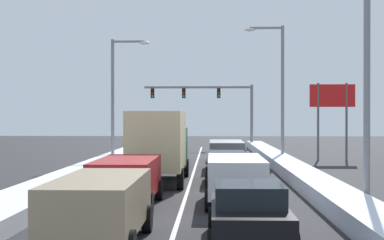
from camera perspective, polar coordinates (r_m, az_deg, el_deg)
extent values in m
plane|color=#28282B|center=(26.92, -0.22, -6.33)|extent=(128.18, 128.18, 0.00)
cube|color=silver|center=(31.82, 0.12, -5.28)|extent=(0.14, 54.23, 0.01)
cube|color=silver|center=(32.06, 9.66, -4.69)|extent=(1.48, 54.23, 0.63)
cube|color=silver|center=(32.40, -9.33, -4.71)|extent=(2.18, 54.23, 0.55)
cube|color=black|center=(14.53, 5.57, -9.60)|extent=(1.82, 4.50, 0.70)
cube|color=black|center=(14.29, 5.61, -7.31)|extent=(1.64, 2.20, 0.55)
cube|color=red|center=(12.32, 2.96, -10.84)|extent=(0.24, 0.08, 0.14)
cube|color=red|center=(12.42, 9.47, -10.75)|extent=(0.24, 0.08, 0.14)
cylinder|color=black|center=(16.08, 2.00, -9.71)|extent=(0.22, 0.66, 0.66)
cylinder|color=black|center=(16.18, 8.41, -9.65)|extent=(0.22, 0.66, 0.66)
cube|color=silver|center=(20.87, 4.30, -5.40)|extent=(1.95, 4.90, 1.25)
cube|color=black|center=(18.44, 4.61, -5.30)|extent=(1.56, 0.06, 0.55)
cube|color=red|center=(18.48, 2.17, -6.46)|extent=(0.20, 0.08, 0.28)
cube|color=red|center=(18.55, 7.03, -6.44)|extent=(0.20, 0.08, 0.28)
cylinder|color=black|center=(22.62, 1.68, -6.67)|extent=(0.25, 0.74, 0.74)
cylinder|color=black|center=(22.69, 6.55, -6.65)|extent=(0.25, 0.74, 0.74)
cylinder|color=black|center=(19.25, 1.64, -7.91)|extent=(0.25, 0.74, 0.74)
cylinder|color=black|center=(19.33, 7.36, -7.88)|extent=(0.25, 0.74, 0.74)
cube|color=maroon|center=(27.28, 3.45, -4.91)|extent=(1.82, 4.50, 0.70)
cube|color=black|center=(27.09, 3.45, -3.66)|extent=(1.64, 2.20, 0.55)
cube|color=red|center=(25.07, 1.99, -5.10)|extent=(0.24, 0.08, 0.14)
cube|color=red|center=(25.11, 5.16, -5.09)|extent=(0.24, 0.08, 0.14)
cylinder|color=black|center=(28.85, 1.59, -5.22)|extent=(0.22, 0.66, 0.66)
cylinder|color=black|center=(28.89, 5.14, -5.21)|extent=(0.22, 0.66, 0.66)
cylinder|color=black|center=(25.76, 1.55, -5.89)|extent=(0.22, 0.66, 0.66)
cylinder|color=black|center=(25.81, 5.52, -5.88)|extent=(0.22, 0.66, 0.66)
cube|color=slate|center=(34.20, 3.40, -3.14)|extent=(1.95, 4.90, 1.25)
cube|color=black|center=(31.78, 3.51, -2.91)|extent=(1.56, 0.06, 0.55)
cube|color=red|center=(31.80, 2.10, -3.59)|extent=(0.20, 0.08, 0.28)
cube|color=red|center=(31.85, 4.91, -3.58)|extent=(0.20, 0.08, 0.28)
cylinder|color=black|center=(35.93, 1.80, -4.05)|extent=(0.25, 0.74, 0.74)
cylinder|color=black|center=(35.98, 4.85, -4.04)|extent=(0.25, 0.74, 0.74)
cylinder|color=black|center=(32.55, 1.79, -4.51)|extent=(0.25, 0.74, 0.74)
cylinder|color=black|center=(32.60, 5.16, -4.50)|extent=(0.25, 0.74, 0.74)
cube|color=#B7BABF|center=(40.75, 3.09, -3.16)|extent=(1.82, 4.50, 0.70)
cube|color=black|center=(40.56, 3.09, -2.32)|extent=(1.64, 2.20, 0.55)
cube|color=red|center=(38.54, 2.12, -3.18)|extent=(0.24, 0.08, 0.14)
cube|color=red|center=(38.57, 4.18, -3.18)|extent=(0.24, 0.08, 0.14)
cylinder|color=black|center=(42.31, 1.84, -3.43)|extent=(0.22, 0.66, 0.66)
cylinder|color=black|center=(42.34, 4.25, -3.43)|extent=(0.22, 0.66, 0.66)
cylinder|color=black|center=(39.21, 1.83, -3.73)|extent=(0.22, 0.66, 0.66)
cylinder|color=black|center=(39.25, 4.43, -3.73)|extent=(0.22, 0.66, 0.66)
cube|color=#937F60|center=(14.31, -9.06, -8.07)|extent=(1.95, 4.90, 1.25)
cube|color=black|center=(11.94, -11.29, -8.43)|extent=(1.56, 0.06, 0.55)
cube|color=red|center=(12.21, -14.90, -10.03)|extent=(0.20, 0.08, 0.28)
cube|color=red|center=(11.86, -7.54, -10.33)|extent=(0.20, 0.08, 0.28)
cylinder|color=black|center=(16.25, -11.25, -9.46)|extent=(0.25, 0.74, 0.74)
cylinder|color=black|center=(15.93, -4.45, -9.66)|extent=(0.25, 0.74, 0.74)
cube|color=maroon|center=(20.24, -6.45, -5.58)|extent=(1.95, 4.90, 1.25)
cube|color=black|center=(17.84, -7.58, -5.50)|extent=(1.56, 0.06, 0.55)
cube|color=red|center=(18.04, -10.04, -6.63)|extent=(0.20, 0.08, 0.28)
cube|color=red|center=(17.79, -5.08, -6.73)|extent=(0.20, 0.08, 0.28)
cylinder|color=black|center=(22.14, -8.26, -6.83)|extent=(0.25, 0.74, 0.74)
cylinder|color=black|center=(21.88, -3.30, -6.91)|extent=(0.25, 0.74, 0.74)
cylinder|color=black|center=(18.83, -10.11, -8.10)|extent=(0.25, 0.74, 0.74)
cylinder|color=black|center=(18.53, -4.27, -8.24)|extent=(0.25, 0.74, 0.74)
cube|color=#1E5633|center=(29.90, -2.78, -2.66)|extent=(2.35, 2.20, 2.00)
cube|color=#D1C18C|center=(26.29, -3.43, -1.99)|extent=(2.35, 5.00, 2.60)
cylinder|color=black|center=(30.38, -4.86, -4.69)|extent=(0.28, 0.92, 0.92)
cylinder|color=black|center=(30.20, -0.60, -4.72)|extent=(0.28, 0.92, 0.92)
cylinder|color=black|center=(25.06, -6.33, -5.77)|extent=(0.28, 0.92, 0.92)
cylinder|color=black|center=(24.83, -1.16, -5.83)|extent=(0.28, 0.92, 0.92)
cube|color=navy|center=(35.31, -2.66, -3.70)|extent=(1.82, 4.50, 0.70)
cube|color=black|center=(35.12, -2.68, -2.73)|extent=(1.64, 2.20, 0.55)
cube|color=red|center=(33.18, -4.16, -3.76)|extent=(0.24, 0.08, 0.14)
cube|color=red|center=(33.06, -1.77, -3.77)|extent=(0.24, 0.08, 0.14)
cylinder|color=black|center=(36.95, -3.85, -3.99)|extent=(0.22, 0.66, 0.66)
cylinder|color=black|center=(36.82, -1.08, -4.00)|extent=(0.22, 0.66, 0.66)
cylinder|color=black|center=(33.88, -4.38, -4.38)|extent=(0.22, 0.66, 0.66)
cylinder|color=black|center=(33.73, -1.36, -4.40)|extent=(0.22, 0.66, 0.66)
cube|color=#38383D|center=(40.80, -2.09, -3.15)|extent=(1.82, 4.50, 0.70)
cube|color=black|center=(40.61, -2.11, -2.31)|extent=(1.64, 2.20, 0.55)
cube|color=red|center=(38.66, -3.34, -3.17)|extent=(0.24, 0.08, 0.14)
cube|color=red|center=(38.55, -1.29, -3.18)|extent=(0.24, 0.08, 0.14)
cylinder|color=black|center=(42.43, -3.14, -3.42)|extent=(0.22, 0.66, 0.66)
cylinder|color=black|center=(42.31, -0.74, -3.43)|extent=(0.22, 0.66, 0.66)
cylinder|color=black|center=(39.35, -3.54, -3.72)|extent=(0.22, 0.66, 0.66)
cylinder|color=black|center=(39.22, -0.95, -3.73)|extent=(0.22, 0.66, 0.66)
cylinder|color=slate|center=(56.43, 5.90, 0.34)|extent=(0.28, 0.28, 6.20)
cube|color=slate|center=(56.38, 0.58, 3.24)|extent=(10.46, 0.20, 0.20)
cube|color=black|center=(56.35, 2.65, 2.65)|extent=(0.34, 0.34, 0.95)
sphere|color=#4C0A0A|center=(56.17, 2.65, 2.95)|extent=(0.22, 0.22, 0.22)
sphere|color=#593F0C|center=(56.16, 2.65, 2.66)|extent=(0.22, 0.22, 0.22)
sphere|color=green|center=(56.15, 2.65, 2.37)|extent=(0.22, 0.22, 0.22)
cube|color=black|center=(56.41, -0.81, 2.65)|extent=(0.34, 0.34, 0.95)
sphere|color=#4C0A0A|center=(56.23, -0.82, 2.95)|extent=(0.22, 0.22, 0.22)
sphere|color=#593F0C|center=(56.22, -0.82, 2.66)|extent=(0.22, 0.22, 0.22)
sphere|color=green|center=(56.21, -0.82, 2.37)|extent=(0.22, 0.22, 0.22)
cube|color=black|center=(56.64, -3.91, 2.64)|extent=(0.34, 0.34, 0.95)
sphere|color=#4C0A0A|center=(56.46, -3.93, 2.94)|extent=(0.22, 0.22, 0.22)
sphere|color=#593F0C|center=(56.45, -3.93, 2.65)|extent=(0.22, 0.22, 0.22)
sphere|color=green|center=(56.44, -3.93, 2.36)|extent=(0.22, 0.22, 0.22)
cylinder|color=gray|center=(20.03, 16.83, 3.92)|extent=(0.22, 0.22, 8.78)
cylinder|color=gray|center=(39.36, 8.90, 2.52)|extent=(0.22, 0.22, 9.22)
cube|color=gray|center=(39.66, 7.31, 8.98)|extent=(2.20, 0.14, 0.14)
ellipsoid|color=#EAE5C6|center=(39.56, 5.71, 8.86)|extent=(0.70, 0.36, 0.24)
cylinder|color=gray|center=(40.25, -7.82, 1.90)|extent=(0.22, 0.22, 8.43)
cube|color=gray|center=(40.39, -6.27, 7.68)|extent=(2.20, 0.14, 0.14)
ellipsoid|color=#EAE5C6|center=(40.24, -4.71, 7.57)|extent=(0.70, 0.36, 0.24)
cylinder|color=#59595B|center=(41.99, 12.31, -0.16)|extent=(0.16, 0.16, 5.50)
cylinder|color=#59595B|center=(42.40, 14.97, -0.16)|extent=(0.16, 0.16, 5.50)
cube|color=red|center=(42.21, 13.65, 2.35)|extent=(3.20, 0.12, 1.60)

